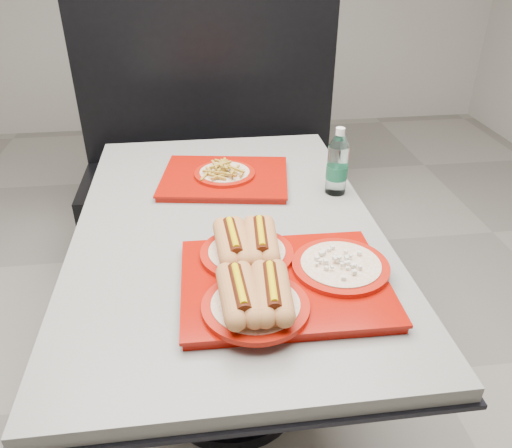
{
  "coord_description": "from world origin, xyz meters",
  "views": [
    {
      "loc": [
        -0.08,
        -1.31,
        1.52
      ],
      "look_at": [
        0.07,
        -0.16,
        0.83
      ],
      "focal_mm": 35.0,
      "sensor_mm": 36.0,
      "label": 1
    }
  ],
  "objects": [
    {
      "name": "ground",
      "position": [
        0.0,
        0.0,
        0.0
      ],
      "size": [
        6.0,
        6.0,
        0.0
      ],
      "primitive_type": "plane",
      "color": "gray",
      "rests_on": "ground"
    },
    {
      "name": "diner_table",
      "position": [
        0.0,
        0.0,
        0.58
      ],
      "size": [
        0.92,
        1.42,
        0.75
      ],
      "color": "black",
      "rests_on": "ground"
    },
    {
      "name": "booth_bench",
      "position": [
        0.0,
        1.09,
        0.4
      ],
      "size": [
        1.3,
        0.57,
        1.35
      ],
      "color": "black",
      "rests_on": "ground"
    },
    {
      "name": "tray_near",
      "position": [
        0.1,
        -0.33,
        0.79
      ],
      "size": [
        0.53,
        0.46,
        0.11
      ],
      "rotation": [
        0.0,
        0.0,
        -0.02
      ],
      "color": "#910C03",
      "rests_on": "diner_table"
    },
    {
      "name": "tray_far",
      "position": [
        0.02,
        0.28,
        0.78
      ],
      "size": [
        0.48,
        0.41,
        0.09
      ],
      "rotation": [
        0.0,
        0.0,
        -0.16
      ],
      "color": "#910C03",
      "rests_on": "diner_table"
    },
    {
      "name": "water_bottle",
      "position": [
        0.38,
        0.15,
        0.85
      ],
      "size": [
        0.07,
        0.07,
        0.23
      ],
      "rotation": [
        0.0,
        0.0,
        -0.39
      ],
      "color": "silver",
      "rests_on": "diner_table"
    }
  ]
}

